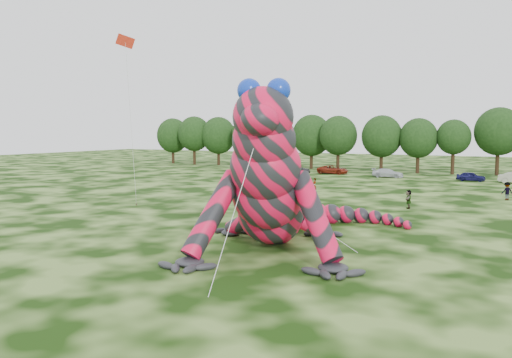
{
  "coord_description": "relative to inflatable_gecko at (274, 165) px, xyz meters",
  "views": [
    {
      "loc": [
        8.9,
        -27.02,
        6.9
      ],
      "look_at": [
        -4.61,
        -0.38,
        4.0
      ],
      "focal_mm": 35.0,
      "sensor_mm": 36.0,
      "label": 1
    }
  ],
  "objects": [
    {
      "name": "ground",
      "position": [
        3.91,
        -0.62,
        -4.81
      ],
      "size": [
        240.0,
        240.0,
        0.0
      ],
      "primitive_type": "plane",
      "color": "#16330A",
      "rests_on": "ground"
    },
    {
      "name": "inflatable_gecko",
      "position": [
        0.0,
        0.0,
        0.0
      ],
      "size": [
        21.44,
        23.36,
        9.62
      ],
      "primitive_type": null,
      "rotation": [
        0.0,
        0.0,
        0.32
      ],
      "color": "#E50F3D",
      "rests_on": "ground"
    },
    {
      "name": "flying_kite",
      "position": [
        -16.04,
        5.26,
        8.5
      ],
      "size": [
        2.52,
        3.7,
        15.08
      ],
      "color": "red",
      "rests_on": "ground"
    },
    {
      "name": "tree_0",
      "position": [
        -50.65,
        58.61,
        -0.05
      ],
      "size": [
        6.91,
        6.22,
        9.51
      ],
      "primitive_type": null,
      "color": "black",
      "rests_on": "ground"
    },
    {
      "name": "tree_1",
      "position": [
        -44.44,
        57.43,
        0.1
      ],
      "size": [
        6.74,
        6.07,
        9.81
      ],
      "primitive_type": null,
      "color": "black",
      "rests_on": "ground"
    },
    {
      "name": "tree_2",
      "position": [
        -39.11,
        58.14,
        0.01
      ],
      "size": [
        7.04,
        6.34,
        9.64
      ],
      "primitive_type": null,
      "color": "black",
      "rests_on": "ground"
    },
    {
      "name": "tree_3",
      "position": [
        -31.81,
        56.44,
        -0.09
      ],
      "size": [
        5.81,
        5.23,
        9.44
      ],
      "primitive_type": null,
      "color": "black",
      "rests_on": "ground"
    },
    {
      "name": "tree_4",
      "position": [
        -25.73,
        58.09,
        -0.28
      ],
      "size": [
        6.22,
        5.6,
        9.06
      ],
      "primitive_type": null,
      "color": "black",
      "rests_on": "ground"
    },
    {
      "name": "tree_5",
      "position": [
        -19.21,
        57.81,
        0.09
      ],
      "size": [
        7.16,
        6.44,
        9.8
      ],
      "primitive_type": null,
      "color": "black",
      "rests_on": "ground"
    },
    {
      "name": "tree_6",
      "position": [
        -13.65,
        56.06,
        -0.06
      ],
      "size": [
        6.52,
        5.86,
        9.49
      ],
      "primitive_type": null,
      "color": "black",
      "rests_on": "ground"
    },
    {
      "name": "tree_7",
      "position": [
        -6.17,
        56.18,
        -0.07
      ],
      "size": [
        6.68,
        6.01,
        9.48
      ],
      "primitive_type": null,
      "color": "black",
      "rests_on": "ground"
    },
    {
      "name": "tree_8",
      "position": [
        -0.31,
        56.36,
        -0.34
      ],
      "size": [
        6.14,
        5.53,
        8.94
      ],
      "primitive_type": null,
      "color": "black",
      "rests_on": "ground"
    },
    {
      "name": "tree_9",
      "position": [
        4.98,
        56.72,
        -0.47
      ],
      "size": [
        5.27,
        4.74,
        8.68
      ],
      "primitive_type": null,
      "color": "black",
      "rests_on": "ground"
    },
    {
      "name": "tree_10",
      "position": [
        11.31,
        57.95,
        0.44
      ],
      "size": [
        7.09,
        6.38,
        10.5
      ],
      "primitive_type": null,
      "color": "black",
      "rests_on": "ground"
    },
    {
      "name": "car_0",
      "position": [
        -25.64,
        48.36,
        -4.12
      ],
      "size": [
        4.21,
        2.05,
        1.38
      ],
      "primitive_type": "imported",
      "rotation": [
        0.0,
        0.0,
        1.68
      ],
      "color": "silver",
      "rests_on": "ground"
    },
    {
      "name": "car_1",
      "position": [
        -17.22,
        45.71,
        -4.11
      ],
      "size": [
        4.35,
        1.75,
        1.4
      ],
      "primitive_type": "imported",
      "rotation": [
        0.0,
        0.0,
        1.63
      ],
      "color": "black",
      "rests_on": "ground"
    },
    {
      "name": "car_2",
      "position": [
        -12.15,
        48.79,
        -4.12
      ],
      "size": [
        5.07,
        2.52,
        1.38
      ],
      "primitive_type": "imported",
      "rotation": [
        0.0,
        0.0,
        1.52
      ],
      "color": "maroon",
      "rests_on": "ground"
    },
    {
      "name": "car_3",
      "position": [
        -3.01,
        46.69,
        -4.15
      ],
      "size": [
        4.54,
        1.88,
        1.31
      ],
      "primitive_type": "imported",
      "rotation": [
        0.0,
        0.0,
        1.56
      ],
      "color": "silver",
      "rests_on": "ground"
    },
    {
      "name": "car_4",
      "position": [
        8.34,
        46.44,
        -4.17
      ],
      "size": [
        3.77,
        1.58,
        1.27
      ],
      "primitive_type": "imported",
      "rotation": [
        0.0,
        0.0,
        1.55
      ],
      "color": "#15154B",
      "rests_on": "ground"
    },
    {
      "name": "spectator_0",
      "position": [
        -6.09,
        23.83,
        -3.95
      ],
      "size": [
        0.43,
        0.64,
        1.71
      ],
      "primitive_type": "imported",
      "rotation": [
        0.0,
        0.0,
        4.67
      ],
      "color": "gray",
      "rests_on": "ground"
    },
    {
      "name": "spectator_2",
      "position": [
        12.83,
        27.52,
        -3.9
      ],
      "size": [
        1.34,
        1.23,
        1.81
      ],
      "primitive_type": "imported",
      "rotation": [
        0.0,
        0.0,
        3.77
      ],
      "color": "gray",
      "rests_on": "ground"
    },
    {
      "name": "spectator_4",
      "position": [
        -14.85,
        34.02,
        -3.88
      ],
      "size": [
        1.0,
        1.08,
        1.85
      ],
      "primitive_type": "imported",
      "rotation": [
        0.0,
        0.0,
        0.96
      ],
      "color": "gray",
      "rests_on": "ground"
    },
    {
      "name": "spectator_1",
      "position": [
        -5.55,
        20.61,
        -3.89
      ],
      "size": [
        1.13,
        1.08,
        1.83
      ],
      "primitive_type": "imported",
      "rotation": [
        0.0,
        0.0,
        0.62
      ],
      "color": "gray",
      "rests_on": "ground"
    },
    {
      "name": "spectator_5",
      "position": [
        5.05,
        17.7,
        -3.98
      ],
      "size": [
        0.66,
        1.58,
        1.66
      ],
      "primitive_type": "imported",
      "rotation": [
        0.0,
        0.0,
        4.83
      ],
      "color": "gray",
      "rests_on": "ground"
    }
  ]
}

